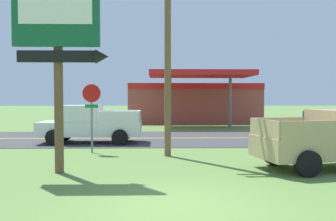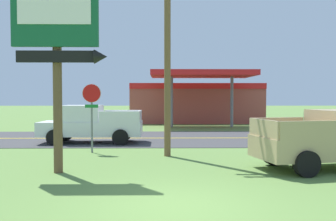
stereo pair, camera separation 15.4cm
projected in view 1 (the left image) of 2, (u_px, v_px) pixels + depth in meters
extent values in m
plane|color=#5B7F3D|center=(177.00, 206.00, 8.00)|extent=(180.00, 180.00, 0.00)
cube|color=#3D3D3F|center=(166.00, 138.00, 20.99)|extent=(140.00, 8.00, 0.02)
cube|color=gold|center=(166.00, 138.00, 20.99)|extent=(126.00, 0.20, 0.01)
cylinder|color=brown|center=(58.00, 74.00, 11.40)|extent=(0.28, 0.28, 6.22)
cube|color=#145633|center=(56.00, 14.00, 11.15)|extent=(2.66, 0.16, 1.98)
cube|color=white|center=(55.00, 6.00, 11.05)|extent=(2.23, 0.03, 1.11)
cube|color=black|center=(57.00, 56.00, 11.20)|extent=(2.39, 0.12, 0.36)
cone|color=black|center=(102.00, 57.00, 11.23)|extent=(0.40, 0.44, 0.44)
cylinder|color=slate|center=(92.00, 127.00, 15.60)|extent=(0.08, 0.08, 2.20)
cylinder|color=red|center=(91.00, 93.00, 15.51)|extent=(0.76, 0.03, 0.76)
cylinder|color=white|center=(92.00, 93.00, 15.53)|extent=(0.80, 0.01, 0.80)
cube|color=#19722D|center=(92.00, 106.00, 15.53)|extent=(0.56, 0.03, 0.14)
cylinder|color=brown|center=(168.00, 34.00, 14.57)|extent=(0.26, 0.26, 9.86)
cube|color=#A84C42|center=(193.00, 103.00, 34.94)|extent=(12.00, 6.00, 3.60)
cube|color=red|center=(196.00, 86.00, 31.83)|extent=(12.00, 0.12, 0.50)
cube|color=red|center=(200.00, 74.00, 28.85)|extent=(8.00, 5.00, 0.40)
cylinder|color=slate|center=(170.00, 101.00, 28.87)|extent=(0.24, 0.24, 4.20)
cylinder|color=slate|center=(230.00, 101.00, 28.99)|extent=(0.24, 0.24, 4.20)
cube|color=tan|center=(333.00, 146.00, 12.22)|extent=(5.49, 2.99, 0.72)
cube|color=tan|center=(278.00, 125.00, 12.74)|extent=(1.93, 0.52, 0.56)
cube|color=tan|center=(310.00, 130.00, 10.95)|extent=(1.93, 0.52, 0.56)
cube|color=tan|center=(265.00, 128.00, 11.63)|extent=(0.50, 1.86, 0.56)
cylinder|color=black|center=(274.00, 154.00, 12.82)|extent=(0.84, 0.44, 0.80)
cylinder|color=black|center=(308.00, 164.00, 10.91)|extent=(0.84, 0.44, 0.80)
cube|color=silver|center=(91.00, 128.00, 18.87)|extent=(5.20, 1.96, 0.72)
cube|color=silver|center=(82.00, 113.00, 18.83)|extent=(1.90, 1.80, 0.84)
cube|color=#28333D|center=(65.00, 113.00, 18.80)|extent=(0.10, 1.66, 0.71)
cube|color=silver|center=(118.00, 117.00, 17.96)|extent=(1.95, 0.12, 0.56)
cube|color=silver|center=(122.00, 115.00, 19.80)|extent=(1.95, 0.12, 0.56)
cube|color=silver|center=(139.00, 116.00, 18.90)|extent=(0.12, 1.88, 0.56)
cylinder|color=black|center=(54.00, 138.00, 17.86)|extent=(0.80, 0.28, 0.80)
cylinder|color=black|center=(64.00, 134.00, 19.82)|extent=(0.80, 0.28, 0.80)
cylinder|color=black|center=(120.00, 137.00, 17.94)|extent=(0.80, 0.28, 0.80)
cylinder|color=black|center=(124.00, 133.00, 19.90)|extent=(0.80, 0.28, 0.80)
cube|color=#233893|center=(325.00, 129.00, 19.17)|extent=(4.20, 1.76, 0.72)
cube|color=#2D3842|center=(328.00, 117.00, 19.15)|extent=(2.10, 1.56, 0.60)
cylinder|color=black|center=(307.00, 138.00, 18.27)|extent=(0.64, 0.24, 0.64)
cylinder|color=black|center=(294.00, 135.00, 20.03)|extent=(0.64, 0.24, 0.64)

